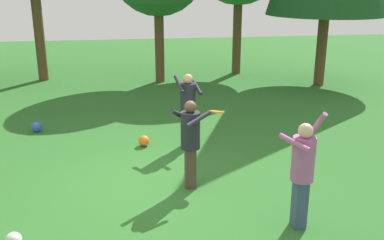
% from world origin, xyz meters
% --- Properties ---
extents(ground_plane, '(40.00, 40.00, 0.00)m').
position_xyz_m(ground_plane, '(0.00, 0.00, 0.00)').
color(ground_plane, '#2D6B28').
extents(person_thrower, '(0.63, 0.63, 1.83)m').
position_xyz_m(person_thrower, '(1.95, -1.76, 0.99)').
color(person_thrower, '#38476B').
rests_on(person_thrower, ground_plane).
extents(person_catcher, '(0.58, 0.64, 1.65)m').
position_xyz_m(person_catcher, '(0.75, 1.84, 0.98)').
color(person_catcher, '#4C382D').
rests_on(person_catcher, ground_plane).
extents(person_bystander, '(0.72, 0.71, 1.62)m').
position_xyz_m(person_bystander, '(0.52, -0.21, 0.96)').
color(person_bystander, '#4C382D').
rests_on(person_bystander, ground_plane).
extents(frisbee, '(0.38, 0.38, 0.08)m').
position_xyz_m(frisbee, '(1.07, 0.20, 1.28)').
color(frisbee, orange).
extents(ball_blue, '(0.25, 0.25, 0.25)m').
position_xyz_m(ball_blue, '(-2.79, 3.30, 0.13)').
color(ball_blue, blue).
rests_on(ball_blue, ground_plane).
extents(ball_orange, '(0.24, 0.24, 0.24)m').
position_xyz_m(ball_orange, '(-0.23, 1.96, 0.12)').
color(ball_orange, orange).
rests_on(ball_orange, ground_plane).
extents(ball_white, '(0.23, 0.23, 0.23)m').
position_xyz_m(ball_white, '(-2.21, -1.71, 0.12)').
color(ball_white, white).
rests_on(ball_white, ground_plane).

